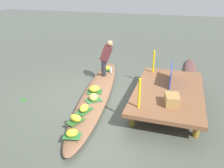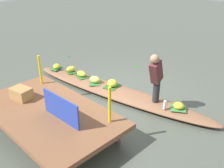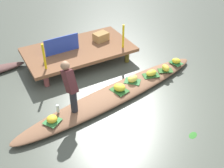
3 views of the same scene
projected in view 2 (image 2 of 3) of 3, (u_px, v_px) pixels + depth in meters
The scene contains 23 objects.
canal_water at pixel (114, 94), 6.71m from camera, with size 40.00×40.00×0.00m, color #4C5146.
dock_platform at pixel (48, 113), 5.15m from camera, with size 3.20×1.80×0.46m.
vendor_boat at pixel (114, 91), 6.67m from camera, with size 5.60×0.78×0.20m, color brown.
leaf_mat_0 at pixel (57, 68), 7.84m from camera, with size 0.36×0.26×0.01m, color #2B7135.
banana_bunch_0 at pixel (57, 66), 7.81m from camera, with size 0.25×0.20×0.15m, color yellow.
leaf_mat_1 at pixel (95, 82), 6.91m from camera, with size 0.42×0.29×0.01m, color #32703A.
banana_bunch_1 at pixel (95, 79), 6.88m from camera, with size 0.30×0.22×0.18m, color #F1E058.
leaf_mat_2 at pixel (178, 108), 5.68m from camera, with size 0.34×0.32×0.01m, color #3A8643.
banana_bunch_2 at pixel (179, 106), 5.65m from camera, with size 0.24×0.24×0.14m, color gold.
leaf_mat_3 at pixel (82, 76), 7.30m from camera, with size 0.45×0.26×0.01m, color #2C642B.
banana_bunch_3 at pixel (81, 74), 7.27m from camera, with size 0.32×0.20×0.16m, color yellow.
leaf_mat_4 at pixel (71, 72), 7.61m from camera, with size 0.41×0.24×0.01m, color #2D6025.
banana_bunch_4 at pixel (71, 69), 7.58m from camera, with size 0.29×0.18×0.17m, color yellow.
leaf_mat_5 at pixel (112, 86), 6.70m from camera, with size 0.43×0.34×0.01m, color #2A6128.
banana_bunch_5 at pixel (112, 83), 6.67m from camera, with size 0.31×0.26×0.19m, color yellow.
vendor_person at pixel (156, 76), 5.62m from camera, with size 0.25×0.46×1.23m.
water_bottle at pixel (165, 105), 5.63m from camera, with size 0.07×0.07×0.21m, color silver.
market_banner at pixel (61, 109), 4.70m from camera, with size 1.03×0.03×0.50m, color #253C9F.
railing_post_west at pixel (110, 105), 4.59m from camera, with size 0.06×0.06×0.73m, color gold.
railing_post_east at pixel (40, 70), 6.10m from camera, with size 0.06×0.06×0.73m, color gold.
produce_crate at pixel (21, 93), 5.51m from camera, with size 0.44×0.32×0.25m, color #A37A44.
drifting_plant_0 at pixel (137, 67), 8.51m from camera, with size 0.24×0.15×0.01m, color #2C7124.
drifting_plant_1 at pixel (69, 57), 9.39m from camera, with size 0.26×0.11×0.01m, color #2D5433.
Camera 2 is at (-4.12, 4.26, 3.17)m, focal length 40.19 mm.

